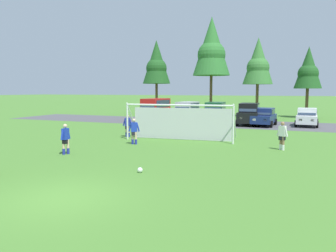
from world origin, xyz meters
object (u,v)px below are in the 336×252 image
player_winger_left (66,139)px  parked_car_slot_center_right (264,117)px  player_striker_near (282,136)px  player_midfield_center (134,131)px  player_defender_far (128,126)px  soccer_goal (181,121)px  parked_car_slot_center_left (215,112)px  parked_car_slot_right (307,117)px  parked_car_slot_center (249,114)px  parked_car_slot_left (187,111)px  soccer_ball (140,170)px  parked_car_slot_far_left (155,109)px

player_winger_left → parked_car_slot_center_right: (8.30, 18.80, 0.05)m
player_striker_near → player_winger_left: (-10.68, -5.71, 0.00)m
player_midfield_center → parked_car_slot_center_right: 15.85m
player_defender_far → parked_car_slot_center_right: size_ratio=0.38×
soccer_goal → parked_car_slot_center_right: bearing=69.3°
parked_car_slot_center_left → parked_car_slot_right: (9.09, -0.40, -0.24)m
soccer_goal → parked_car_slot_center: soccer_goal is taller
player_striker_near → parked_car_slot_left: 18.19m
parked_car_slot_left → parked_car_slot_center_left: bearing=2.1°
soccer_ball → soccer_goal: (-1.57, 9.29, 1.18)m
player_striker_near → player_defender_far: 10.99m
parked_car_slot_left → parked_car_slot_center_right: parked_car_slot_left is taller
parked_car_slot_far_left → player_midfield_center: bearing=-70.6°
player_striker_near → player_midfield_center: bearing=-171.2°
player_striker_near → parked_car_slot_right: 14.45m
parked_car_slot_center → parked_car_slot_right: size_ratio=1.10×
parked_car_slot_right → parked_car_slot_center: bearing=-169.6°
player_midfield_center → player_winger_left: 4.71m
parked_car_slot_left → soccer_ball: bearing=-76.0°
player_midfield_center → player_striker_near: bearing=8.8°
player_defender_far → player_winger_left: 7.16m
player_midfield_center → parked_car_slot_center_left: size_ratio=0.35×
player_midfield_center → parked_car_slot_far_left: parked_car_slot_far_left is taller
player_striker_near → player_winger_left: 12.11m
player_winger_left → parked_car_slot_far_left: 19.60m
soccer_ball → parked_car_slot_left: size_ratio=0.05×
parked_car_slot_far_left → parked_car_slot_left: parked_car_slot_far_left is taller
player_striker_near → parked_car_slot_far_left: size_ratio=0.34×
parked_car_slot_center → parked_car_slot_center_right: bearing=-12.0°
parked_car_slot_center_left → parked_car_slot_far_left: bearing=-169.6°
player_defender_far → parked_car_slot_right: 17.89m
player_midfield_center → parked_car_slot_center_right: size_ratio=0.38×
player_defender_far → parked_car_slot_far_left: size_ratio=0.34×
player_midfield_center → player_defender_far: same height
player_striker_near → player_defender_far: size_ratio=1.00×
player_defender_far → parked_car_slot_left: 13.21m
player_striker_near → player_midfield_center: (-8.84, -1.37, 0.00)m
parked_car_slot_center_left → parked_car_slot_center: size_ratio=1.01×
parked_car_slot_left → player_defender_far: bearing=-90.6°
parked_car_slot_center → parked_car_slot_right: (5.32, 0.97, -0.24)m
soccer_ball → soccer_goal: size_ratio=0.03×
parked_car_slot_left → parked_car_slot_center_left: same height
parked_car_slot_left → parked_car_slot_right: parked_car_slot_left is taller
parked_car_slot_center_left → parked_car_slot_center: 4.01m
parked_car_slot_left → parked_car_slot_center_left: size_ratio=1.00×
parked_car_slot_center → parked_car_slot_far_left: bearing=179.0°
soccer_ball → parked_car_slot_center_left: 22.70m
parked_car_slot_left → parked_car_slot_right: 12.24m
soccer_ball → player_defender_far: (-5.72, 9.22, 0.71)m
soccer_goal → parked_car_slot_center_left: (-0.87, 13.25, -0.18)m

